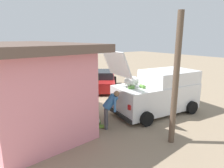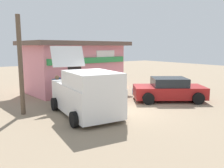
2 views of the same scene
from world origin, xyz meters
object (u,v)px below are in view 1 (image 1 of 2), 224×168
(delivery_van, at_px, (158,92))
(vendor_standing, at_px, (92,95))
(parked_sedan, at_px, (102,80))
(customer_bending, at_px, (110,106))
(paint_bucket, at_px, (69,93))
(unloaded_banana_pile, at_px, (94,122))
(storefront_bar, at_px, (24,84))

(delivery_van, height_order, vendor_standing, delivery_van)
(parked_sedan, xyz_separation_m, customer_bending, (-5.35, 3.01, 0.31))
(customer_bending, distance_m, paint_bucket, 5.11)
(delivery_van, height_order, unloaded_banana_pile, delivery_van)
(unloaded_banana_pile, bearing_deg, storefront_bar, 47.75)
(delivery_van, bearing_deg, unloaded_banana_pile, 83.94)
(storefront_bar, xyz_separation_m, vendor_standing, (-0.89, -2.68, -0.75))
(delivery_van, bearing_deg, storefront_bar, 67.44)
(parked_sedan, height_order, customer_bending, customer_bending)
(vendor_standing, height_order, paint_bucket, vendor_standing)
(storefront_bar, height_order, unloaded_banana_pile, storefront_bar)
(storefront_bar, xyz_separation_m, customer_bending, (-2.38, -2.65, -0.81))
(delivery_van, bearing_deg, paint_bucket, 26.83)
(storefront_bar, relative_size, unloaded_banana_pile, 9.06)
(vendor_standing, distance_m, customer_bending, 1.50)
(storefront_bar, distance_m, unloaded_banana_pile, 3.29)
(customer_bending, bearing_deg, storefront_bar, 48.03)
(storefront_bar, distance_m, delivery_van, 6.06)
(storefront_bar, relative_size, customer_bending, 4.63)
(delivery_van, distance_m, unloaded_banana_pile, 3.53)
(parked_sedan, relative_size, paint_bucket, 11.59)
(vendor_standing, distance_m, unloaded_banana_pile, 1.44)
(parked_sedan, bearing_deg, unloaded_banana_pile, 144.45)
(storefront_bar, xyz_separation_m, paint_bucket, (2.66, -3.04, -1.56))
(customer_bending, relative_size, paint_bucket, 4.23)
(storefront_bar, relative_size, delivery_van, 1.53)
(parked_sedan, bearing_deg, paint_bucket, 96.70)
(paint_bucket, bearing_deg, vendor_standing, 174.24)
(storefront_bar, bearing_deg, vendor_standing, -108.27)
(parked_sedan, xyz_separation_m, paint_bucket, (-0.31, 2.61, -0.43))
(paint_bucket, bearing_deg, unloaded_banana_pile, 168.95)
(storefront_bar, xyz_separation_m, parked_sedan, (2.97, -5.65, -1.12))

